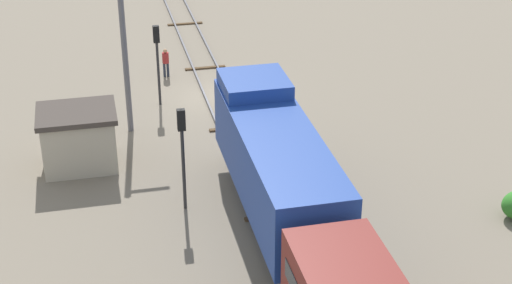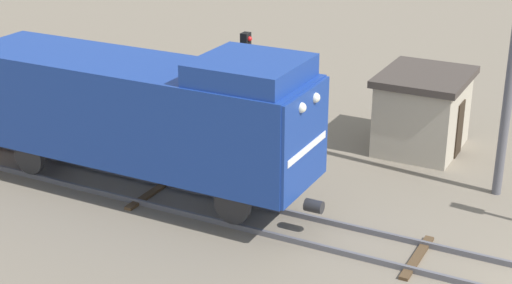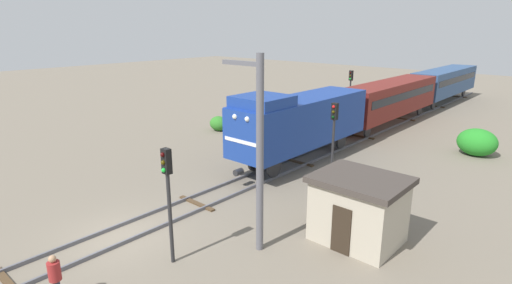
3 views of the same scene
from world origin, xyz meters
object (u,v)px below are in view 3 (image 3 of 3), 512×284
at_px(passenger_car_trailing, 445,81).
at_px(traffic_signal_far, 350,86).
at_px(traffic_signal_mid, 334,129).
at_px(relay_hut, 359,209).
at_px(catenary_mast, 259,151).
at_px(locomotive, 300,120).
at_px(passenger_car_leading, 390,97).
at_px(worker_near_track, 55,276).
at_px(traffic_signal_near, 168,186).

bearing_deg(passenger_car_trailing, traffic_signal_far, -103.35).
relative_size(traffic_signal_mid, relay_hut, 1.29).
bearing_deg(relay_hut, catenary_mast, -129.15).
bearing_deg(traffic_signal_far, relay_hut, -59.95).
bearing_deg(traffic_signal_far, locomotive, -74.25).
height_order(passenger_car_leading, traffic_signal_mid, traffic_signal_mid).
bearing_deg(worker_near_track, traffic_signal_mid, 169.81).
xyz_separation_m(traffic_signal_near, catenary_mast, (1.73, 2.83, 0.97)).
xyz_separation_m(catenary_mast, relay_hut, (2.57, 3.15, -2.62)).
bearing_deg(traffic_signal_mid, worker_near_track, -93.95).
bearing_deg(traffic_signal_far, passenger_car_trailing, 76.65).
bearing_deg(traffic_signal_near, worker_near_track, -101.89).
height_order(locomotive, traffic_signal_near, locomotive).
distance_m(traffic_signal_near, worker_near_track, 4.39).
distance_m(passenger_car_leading, traffic_signal_near, 25.95).
bearing_deg(worker_near_track, passenger_car_leading, 178.40).
distance_m(locomotive, worker_near_track, 16.48).
height_order(worker_near_track, relay_hut, relay_hut).
height_order(catenary_mast, relay_hut, catenary_mast).
height_order(passenger_car_leading, passenger_car_trailing, same).
height_order(passenger_car_trailing, worker_near_track, passenger_car_trailing).
xyz_separation_m(locomotive, passenger_car_leading, (0.00, 13.34, -0.25)).
xyz_separation_m(passenger_car_trailing, traffic_signal_near, (3.20, -40.34, 0.52)).
xyz_separation_m(passenger_car_trailing, worker_near_track, (2.40, -44.14, -1.53)).
xyz_separation_m(passenger_car_trailing, relay_hut, (7.50, -34.36, -1.13)).
distance_m(traffic_signal_near, relay_hut, 7.55).
distance_m(traffic_signal_mid, relay_hut, 6.48).
relative_size(locomotive, relay_hut, 3.31).
bearing_deg(catenary_mast, traffic_signal_far, 110.91).
height_order(passenger_car_trailing, traffic_signal_mid, traffic_signal_mid).
bearing_deg(passenger_car_leading, locomotive, -90.00).
distance_m(traffic_signal_near, traffic_signal_mid, 10.70).
distance_m(traffic_signal_mid, worker_near_track, 14.69).
relative_size(passenger_car_leading, catenary_mast, 1.86).
bearing_deg(relay_hut, passenger_car_trailing, 102.31).
distance_m(worker_near_track, catenary_mast, 7.71).
bearing_deg(catenary_mast, passenger_car_trailing, 97.49).
relative_size(traffic_signal_near, catenary_mast, 0.58).
bearing_deg(traffic_signal_near, traffic_signal_far, 105.12).
height_order(traffic_signal_mid, traffic_signal_far, traffic_signal_far).
xyz_separation_m(traffic_signal_mid, catenary_mast, (1.53, -7.87, 0.90)).
bearing_deg(passenger_car_trailing, passenger_car_leading, -90.00).
height_order(worker_near_track, catenary_mast, catenary_mast).
distance_m(catenary_mast, relay_hut, 4.83).
height_order(traffic_signal_near, traffic_signal_far, traffic_signal_far).
bearing_deg(locomotive, relay_hut, -40.59).
relative_size(locomotive, worker_near_track, 6.82).
bearing_deg(traffic_signal_near, locomotive, 104.46).
xyz_separation_m(passenger_car_trailing, traffic_signal_mid, (3.40, -29.64, 0.59)).
xyz_separation_m(traffic_signal_near, traffic_signal_mid, (0.20, 10.70, 0.07)).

